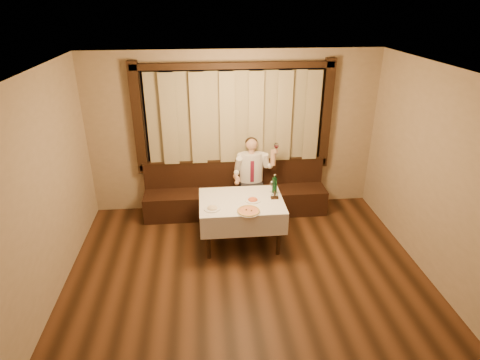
{
  "coord_description": "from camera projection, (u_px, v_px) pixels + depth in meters",
  "views": [
    {
      "loc": [
        -0.55,
        -3.65,
        3.57
      ],
      "look_at": [
        0.0,
        1.9,
        1.0
      ],
      "focal_mm": 30.0,
      "sensor_mm": 36.0,
      "label": 1
    }
  ],
  "objects": [
    {
      "name": "pasta_red",
      "position": [
        253.0,
        199.0,
        6.03
      ],
      "size": [
        0.24,
        0.24,
        0.08
      ],
      "rotation": [
        0.0,
        0.0,
        -0.14
      ],
      "color": "white",
      "rests_on": "dining_table"
    },
    {
      "name": "room",
      "position": [
        247.0,
        175.0,
        5.09
      ],
      "size": [
        5.01,
        6.01,
        2.81
      ],
      "color": "black",
      "rests_on": "ground"
    },
    {
      "name": "pasta_cream",
      "position": [
        212.0,
        207.0,
        5.79
      ],
      "size": [
        0.24,
        0.24,
        0.08
      ],
      "rotation": [
        0.0,
        0.0,
        0.28
      ],
      "color": "white",
      "rests_on": "dining_table"
    },
    {
      "name": "pizza",
      "position": [
        249.0,
        211.0,
        5.72
      ],
      "size": [
        0.35,
        0.35,
        0.04
      ],
      "rotation": [
        0.0,
        0.0,
        0.23
      ],
      "color": "white",
      "rests_on": "dining_table"
    },
    {
      "name": "cruet_caddy",
      "position": [
        275.0,
        196.0,
        6.09
      ],
      "size": [
        0.11,
        0.06,
        0.12
      ],
      "rotation": [
        0.0,
        0.0,
        -0.0
      ],
      "color": "black",
      "rests_on": "dining_table"
    },
    {
      "name": "table_wine_glass",
      "position": [
        272.0,
        184.0,
        6.23
      ],
      "size": [
        0.08,
        0.08,
        0.2
      ],
      "rotation": [
        0.0,
        0.0,
        -0.35
      ],
      "color": "white",
      "rests_on": "dining_table"
    },
    {
      "name": "seated_man",
      "position": [
        252.0,
        171.0,
        6.91
      ],
      "size": [
        0.76,
        0.57,
        1.39
      ],
      "color": "black",
      "rests_on": "ground"
    },
    {
      "name": "dining_table",
      "position": [
        241.0,
        206.0,
        6.1
      ],
      "size": [
        1.27,
        0.97,
        0.76
      ],
      "color": "black",
      "rests_on": "ground"
    },
    {
      "name": "banquette",
      "position": [
        236.0,
        196.0,
        7.17
      ],
      "size": [
        3.2,
        0.61,
        0.94
      ],
      "color": "black",
      "rests_on": "ground"
    },
    {
      "name": "green_bottle",
      "position": [
        275.0,
        186.0,
        6.17
      ],
      "size": [
        0.07,
        0.07,
        0.34
      ],
      "rotation": [
        0.0,
        0.0,
        -0.26
      ],
      "color": "#0F4820",
      "rests_on": "dining_table"
    }
  ]
}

